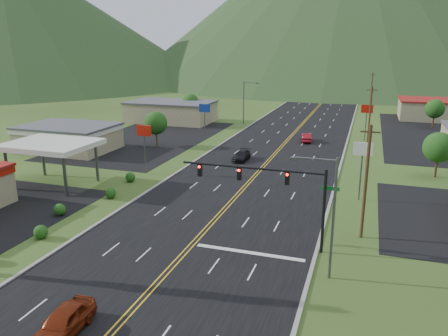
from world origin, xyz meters
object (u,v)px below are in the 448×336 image
(car_red_near, at_px, (63,323))
(car_red_far, at_px, (307,138))
(car_dark_mid, at_px, (242,156))
(streetlight_west, at_px, (245,100))
(gas_canopy, at_px, (51,146))
(streetlight_east, at_px, (329,211))
(traffic_signal, at_px, (275,185))

(car_red_near, xyz_separation_m, car_red_far, (5.89, 57.62, -0.06))
(car_dark_mid, relative_size, car_red_far, 1.03)
(streetlight_west, height_order, gas_canopy, streetlight_west)
(streetlight_east, bearing_deg, car_dark_mid, 116.37)
(traffic_signal, bearing_deg, car_red_far, 94.21)
(streetlight_west, relative_size, car_red_far, 1.98)
(streetlight_west, xyz_separation_m, car_dark_mid, (7.82, -29.67, -4.50))
(traffic_signal, bearing_deg, car_dark_mid, 111.44)
(streetlight_east, xyz_separation_m, car_red_near, (-13.68, -11.46, -4.37))
(traffic_signal, relative_size, streetlight_west, 1.46)
(traffic_signal, distance_m, streetlight_east, 6.17)
(car_red_near, relative_size, car_red_far, 1.05)
(traffic_signal, height_order, car_red_near, traffic_signal)
(car_red_far, bearing_deg, streetlight_east, 90.88)
(streetlight_east, distance_m, gas_canopy, 35.28)
(gas_canopy, relative_size, car_red_near, 2.10)
(streetlight_west, bearing_deg, car_red_far, -42.59)
(gas_canopy, bearing_deg, traffic_signal, -15.70)
(car_dark_mid, height_order, car_red_far, car_red_far)
(streetlight_west, relative_size, car_red_near, 1.89)
(traffic_signal, xyz_separation_m, streetlight_east, (4.70, -4.00, -0.15))
(car_dark_mid, bearing_deg, streetlight_east, -63.61)
(streetlight_east, relative_size, car_red_far, 1.98)
(streetlight_west, bearing_deg, car_dark_mid, -75.23)
(car_dark_mid, bearing_deg, car_red_far, 65.44)
(streetlight_west, xyz_separation_m, gas_canopy, (-10.32, -48.00, -0.31))
(gas_canopy, relative_size, car_red_far, 2.20)
(streetlight_west, bearing_deg, car_red_near, -82.69)
(traffic_signal, xyz_separation_m, car_red_near, (-8.99, -15.46, -4.52))
(traffic_signal, height_order, gas_canopy, traffic_signal)
(car_red_near, bearing_deg, car_dark_mid, 89.14)
(traffic_signal, height_order, car_red_far, traffic_signal)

